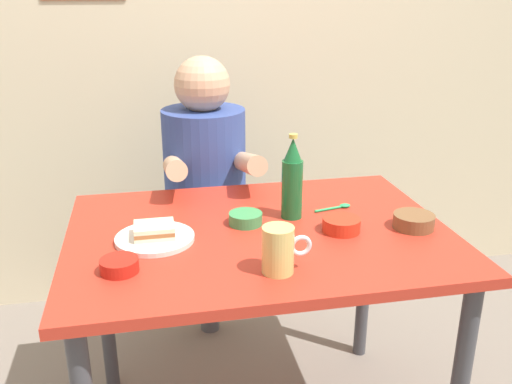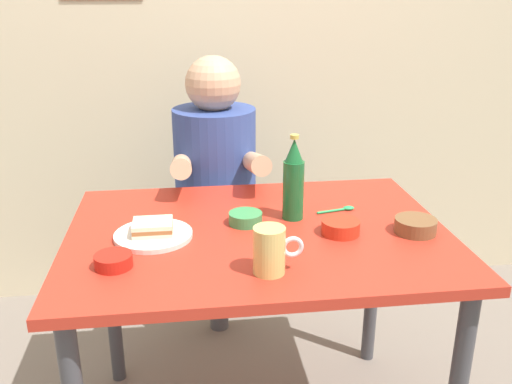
{
  "view_description": "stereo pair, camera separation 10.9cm",
  "coord_description": "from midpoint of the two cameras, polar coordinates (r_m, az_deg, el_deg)",
  "views": [
    {
      "loc": [
        -0.3,
        -1.44,
        1.4
      ],
      "look_at": [
        0.0,
        0.05,
        0.84
      ],
      "focal_mm": 38.94,
      "sensor_mm": 36.0,
      "label": 1
    },
    {
      "loc": [
        -0.2,
        -1.46,
        1.4
      ],
      "look_at": [
        0.0,
        0.05,
        0.84
      ],
      "focal_mm": 38.94,
      "sensor_mm": 36.0,
      "label": 2
    }
  ],
  "objects": [
    {
      "name": "beer_bottle",
      "position": [
        1.66,
        1.87,
        1.17
      ],
      "size": [
        0.06,
        0.06,
        0.26
      ],
      "color": "#19602D",
      "rests_on": "dining_table"
    },
    {
      "name": "plate_orange",
      "position": [
        1.58,
        -12.3,
        -4.7
      ],
      "size": [
        0.22,
        0.22,
        0.01
      ],
      "primitive_type": "cylinder",
      "color": "silver",
      "rests_on": "dining_table"
    },
    {
      "name": "sauce_bowl_chili",
      "position": [
        1.61,
        6.85,
        -3.31
      ],
      "size": [
        0.11,
        0.11,
        0.04
      ],
      "color": "red",
      "rests_on": "dining_table"
    },
    {
      "name": "beer_mug",
      "position": [
        1.36,
        0.08,
        -5.98
      ],
      "size": [
        0.13,
        0.08,
        0.12
      ],
      "color": "#D1BC66",
      "rests_on": "dining_table"
    },
    {
      "name": "dip_bowl_green",
      "position": [
        1.65,
        -2.97,
        -2.7
      ],
      "size": [
        0.1,
        0.1,
        0.03
      ],
      "color": "#388C4C",
      "rests_on": "dining_table"
    },
    {
      "name": "wall_back",
      "position": [
        2.52,
        -6.09,
        17.82
      ],
      "size": [
        4.4,
        0.09,
        2.6
      ],
      "color": "beige",
      "rests_on": "ground"
    },
    {
      "name": "dining_table",
      "position": [
        1.66,
        -1.55,
        -6.9
      ],
      "size": [
        1.1,
        0.8,
        0.74
      ],
      "color": "#B72D1E",
      "rests_on": "ground"
    },
    {
      "name": "sambal_bowl_red",
      "position": [
        1.44,
        -16.02,
        -7.24
      ],
      "size": [
        0.1,
        0.1,
        0.03
      ],
      "color": "#B21E14",
      "rests_on": "dining_table"
    },
    {
      "name": "condiment_bowl_brown",
      "position": [
        1.67,
        14.12,
        -2.88
      ],
      "size": [
        0.12,
        0.12,
        0.04
      ],
      "color": "brown",
      "rests_on": "dining_table"
    },
    {
      "name": "sandwich",
      "position": [
        1.57,
        -12.37,
        -3.88
      ],
      "size": [
        0.11,
        0.09,
        0.04
      ],
      "color": "beige",
      "rests_on": "plate_orange"
    },
    {
      "name": "spoon",
      "position": [
        1.78,
        6.79,
        -1.55
      ],
      "size": [
        0.13,
        0.04,
        0.01
      ],
      "color": "#26A559",
      "rests_on": "dining_table"
    },
    {
      "name": "stool",
      "position": [
        2.34,
        -6.31,
        -6.65
      ],
      "size": [
        0.34,
        0.34,
        0.45
      ],
      "color": "#4C4C51",
      "rests_on": "ground"
    },
    {
      "name": "person_seated",
      "position": [
        2.17,
        -6.7,
        3.06
      ],
      "size": [
        0.33,
        0.56,
        0.72
      ],
      "color": "#33478C",
      "rests_on": "stool"
    }
  ]
}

